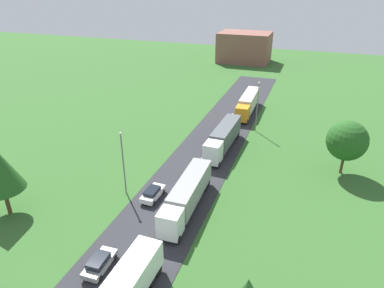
# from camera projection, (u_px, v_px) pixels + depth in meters

# --- Properties ---
(road) EXTENTS (10.00, 140.00, 0.06)m
(road) POSITION_uv_depth(u_px,v_px,m) (148.00, 236.00, 37.99)
(road) COLOR #2B2B30
(road) RESTS_ON ground
(lane_marking_centre) EXTENTS (0.16, 117.73, 0.01)m
(lane_marking_centre) POSITION_uv_depth(u_px,v_px,m) (124.00, 270.00, 33.46)
(lane_marking_centre) COLOR white
(lane_marking_centre) RESTS_ON road
(truck_second) EXTENTS (2.82, 13.26, 3.56)m
(truck_second) POSITION_uv_depth(u_px,v_px,m) (187.00, 194.00, 41.52)
(truck_second) COLOR white
(truck_second) RESTS_ON road
(truck_third) EXTENTS (2.83, 13.49, 3.80)m
(truck_third) POSITION_uv_depth(u_px,v_px,m) (223.00, 137.00, 55.99)
(truck_third) COLOR white
(truck_third) RESTS_ON road
(truck_fourth) EXTENTS (2.64, 14.04, 3.68)m
(truck_fourth) POSITION_uv_depth(u_px,v_px,m) (248.00, 103.00, 71.51)
(truck_fourth) COLOR orange
(truck_fourth) RESTS_ON road
(car_second) EXTENTS (1.89, 4.12, 1.47)m
(car_second) POSITION_uv_depth(u_px,v_px,m) (100.00, 263.00, 33.32)
(car_second) COLOR gray
(car_second) RESTS_ON road
(car_third) EXTENTS (1.82, 4.10, 1.46)m
(car_third) POSITION_uv_depth(u_px,v_px,m) (153.00, 193.00, 44.02)
(car_third) COLOR white
(car_third) RESTS_ON road
(lamppost_second) EXTENTS (0.36, 0.36, 8.72)m
(lamppost_second) POSITION_uv_depth(u_px,v_px,m) (123.00, 160.00, 43.50)
(lamppost_second) COLOR slate
(lamppost_second) RESTS_ON ground
(lamppost_third) EXTENTS (0.36, 0.36, 9.25)m
(lamppost_third) POSITION_uv_depth(u_px,v_px,m) (257.00, 104.00, 61.67)
(lamppost_third) COLOR slate
(lamppost_third) RESTS_ON ground
(tree_maple) EXTENTS (5.63, 5.63, 7.99)m
(tree_maple) POSITION_uv_depth(u_px,v_px,m) (347.00, 141.00, 47.97)
(tree_maple) COLOR #513823
(tree_maple) RESTS_ON ground
(distant_building) EXTENTS (16.38, 11.96, 9.43)m
(distant_building) POSITION_uv_depth(u_px,v_px,m) (244.00, 47.00, 113.71)
(distant_building) COLOR brown
(distant_building) RESTS_ON ground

